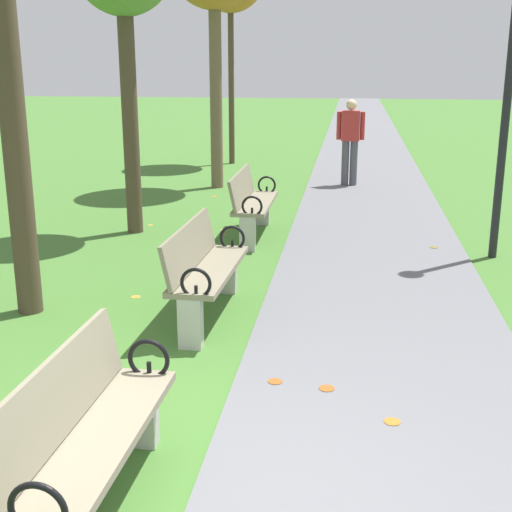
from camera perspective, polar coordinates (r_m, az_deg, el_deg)
name	(u,v)px	position (r m, az deg, el deg)	size (l,w,h in m)	color
paved_walkway	(363,140)	(21.31, 8.76, 9.34)	(2.31, 44.00, 0.02)	slate
park_bench_1	(85,436)	(3.88, -13.80, -14.09)	(0.50, 1.61, 0.90)	gray
park_bench_2	(205,268)	(6.57, -4.23, -1.02)	(0.52, 1.61, 0.90)	gray
park_bench_3	(252,202)	(9.57, -0.35, 4.42)	(0.47, 1.60, 0.90)	gray
pedestrian_walking	(350,138)	(13.52, 7.72, 9.57)	(0.53, 0.22, 1.62)	#4C4C56
lamp_post	(511,65)	(8.85, 20.09, 14.44)	(0.28, 0.28, 3.48)	black
scattered_leaves	(213,327)	(6.45, -3.57, -5.78)	(4.42, 10.49, 0.02)	brown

